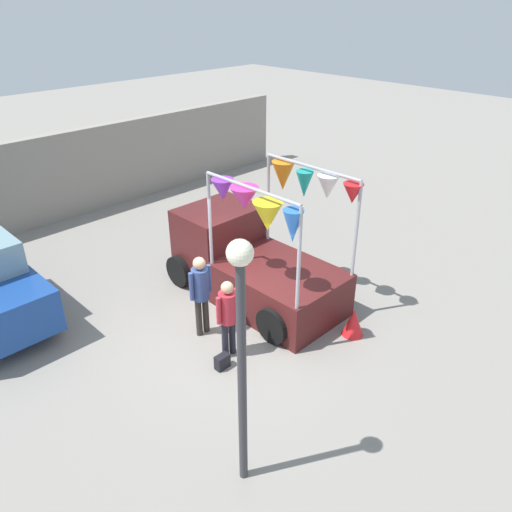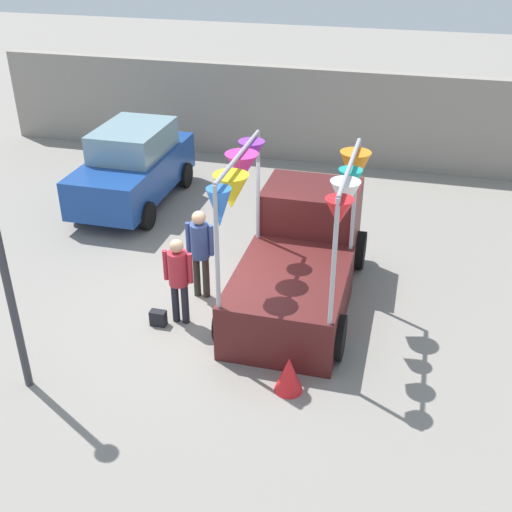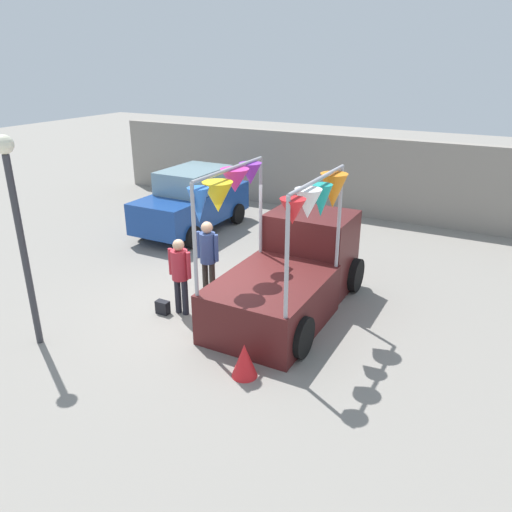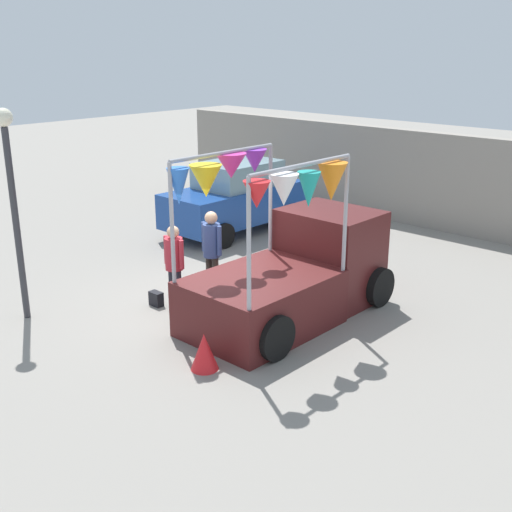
{
  "view_description": "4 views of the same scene",
  "coord_description": "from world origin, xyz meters",
  "px_view_note": "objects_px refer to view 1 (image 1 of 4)",
  "views": [
    {
      "loc": [
        -5.54,
        -6.27,
        6.23
      ],
      "look_at": [
        0.76,
        0.09,
        1.46
      ],
      "focal_mm": 35.0,
      "sensor_mm": 36.0,
      "label": 1
    },
    {
      "loc": [
        3.11,
        -9.21,
        6.56
      ],
      "look_at": [
        0.76,
        -0.19,
        1.35
      ],
      "focal_mm": 45.0,
      "sensor_mm": 36.0,
      "label": 2
    },
    {
      "loc": [
        5.15,
        -7.87,
        4.96
      ],
      "look_at": [
        0.88,
        0.12,
        1.34
      ],
      "focal_mm": 35.0,
      "sensor_mm": 36.0,
      "label": 3
    },
    {
      "loc": [
        8.36,
        -7.82,
        4.85
      ],
      "look_at": [
        1.0,
        0.14,
        1.24
      ],
      "focal_mm": 45.0,
      "sensor_mm": 36.0,
      "label": 4
    }
  ],
  "objects_px": {
    "person_vendor": "(201,288)",
    "folded_kite_bundle_crimson": "(353,322)",
    "person_customer": "(228,312)",
    "street_lamp": "(241,337)",
    "vendor_truck": "(248,257)",
    "handbag": "(222,362)"
  },
  "relations": [
    {
      "from": "vendor_truck",
      "to": "handbag",
      "type": "height_order",
      "value": "vendor_truck"
    },
    {
      "from": "person_customer",
      "to": "handbag",
      "type": "xyz_separation_m",
      "value": [
        -0.35,
        -0.2,
        -0.84
      ]
    },
    {
      "from": "street_lamp",
      "to": "folded_kite_bundle_crimson",
      "type": "bearing_deg",
      "value": 12.68
    },
    {
      "from": "vendor_truck",
      "to": "person_customer",
      "type": "distance_m",
      "value": 2.31
    },
    {
      "from": "person_customer",
      "to": "vendor_truck",
      "type": "bearing_deg",
      "value": 36.92
    },
    {
      "from": "person_vendor",
      "to": "folded_kite_bundle_crimson",
      "type": "xyz_separation_m",
      "value": [
        2.13,
        -2.2,
        -0.77
      ]
    },
    {
      "from": "vendor_truck",
      "to": "person_vendor",
      "type": "distance_m",
      "value": 1.84
    },
    {
      "from": "street_lamp",
      "to": "person_vendor",
      "type": "bearing_deg",
      "value": 60.1
    },
    {
      "from": "handbag",
      "to": "folded_kite_bundle_crimson",
      "type": "distance_m",
      "value": 2.8
    },
    {
      "from": "handbag",
      "to": "folded_kite_bundle_crimson",
      "type": "bearing_deg",
      "value": -23.29
    },
    {
      "from": "vendor_truck",
      "to": "handbag",
      "type": "bearing_deg",
      "value": -144.14
    },
    {
      "from": "vendor_truck",
      "to": "street_lamp",
      "type": "xyz_separation_m",
      "value": [
        -3.53,
        -3.57,
        1.59
      ]
    },
    {
      "from": "vendor_truck",
      "to": "person_vendor",
      "type": "relative_size",
      "value": 2.32
    },
    {
      "from": "street_lamp",
      "to": "folded_kite_bundle_crimson",
      "type": "relative_size",
      "value": 6.36
    },
    {
      "from": "person_vendor",
      "to": "street_lamp",
      "type": "xyz_separation_m",
      "value": [
        -1.77,
        -3.08,
        1.44
      ]
    },
    {
      "from": "street_lamp",
      "to": "vendor_truck",
      "type": "bearing_deg",
      "value": 45.33
    },
    {
      "from": "vendor_truck",
      "to": "street_lamp",
      "type": "relative_size",
      "value": 1.06
    },
    {
      "from": "person_vendor",
      "to": "folded_kite_bundle_crimson",
      "type": "relative_size",
      "value": 2.92
    },
    {
      "from": "person_customer",
      "to": "street_lamp",
      "type": "relative_size",
      "value": 0.43
    },
    {
      "from": "handbag",
      "to": "street_lamp",
      "type": "bearing_deg",
      "value": -123.9
    },
    {
      "from": "vendor_truck",
      "to": "street_lamp",
      "type": "height_order",
      "value": "street_lamp"
    },
    {
      "from": "vendor_truck",
      "to": "person_customer",
      "type": "xyz_separation_m",
      "value": [
        -1.85,
        -1.39,
        0.07
      ]
    }
  ]
}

